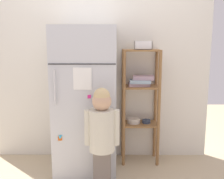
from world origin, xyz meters
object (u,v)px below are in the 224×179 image
(refrigerator, at_px, (86,100))
(fruit_bin, at_px, (143,46))
(child_standing, at_px, (102,130))
(pantry_shelf_unit, at_px, (140,96))

(refrigerator, height_order, fruit_bin, refrigerator)
(child_standing, bearing_deg, refrigerator, 111.60)
(pantry_shelf_unit, bearing_deg, refrigerator, -162.98)
(child_standing, height_order, fruit_bin, fruit_bin)
(child_standing, distance_m, fruit_bin, 1.09)
(refrigerator, distance_m, fruit_bin, 0.86)
(refrigerator, xyz_separation_m, pantry_shelf_unit, (0.60, 0.18, 0.00))
(pantry_shelf_unit, xyz_separation_m, fruit_bin, (0.02, 0.02, 0.56))
(refrigerator, distance_m, pantry_shelf_unit, 0.63)
(refrigerator, bearing_deg, pantry_shelf_unit, 17.02)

